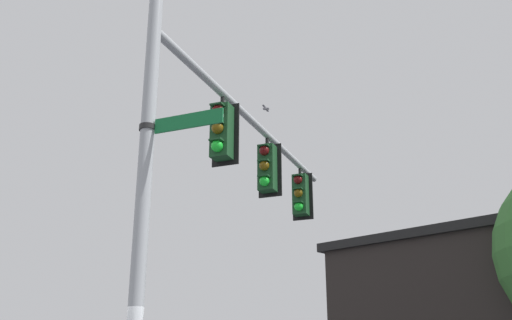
% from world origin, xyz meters
% --- Properties ---
extents(signal_pole, '(0.21, 0.21, 7.24)m').
position_xyz_m(signal_pole, '(0.00, 0.00, 3.62)').
color(signal_pole, '#ADB2B7').
rests_on(signal_pole, ground).
extents(mast_arm, '(0.22, 8.25, 0.15)m').
position_xyz_m(mast_arm, '(-0.03, -4.12, 6.66)').
color(mast_arm, '#ADB2B7').
extents(traffic_light_nearest_pole, '(0.54, 0.49, 1.31)m').
position_xyz_m(traffic_light_nearest_pole, '(-0.02, -2.41, 5.89)').
color(traffic_light_nearest_pole, black).
extents(traffic_light_mid_inner, '(0.54, 0.49, 1.31)m').
position_xyz_m(traffic_light_mid_inner, '(-0.04, -4.70, 5.89)').
color(traffic_light_mid_inner, black).
extents(traffic_light_mid_outer, '(0.54, 0.49, 1.31)m').
position_xyz_m(traffic_light_mid_outer, '(-0.06, -7.00, 5.89)').
color(traffic_light_mid_outer, black).
extents(street_name_sign, '(1.33, 0.25, 0.22)m').
position_xyz_m(street_name_sign, '(-0.40, 0.00, 5.03)').
color(street_name_sign, '#147238').
extents(bird_flying, '(0.22, 0.36, 0.10)m').
position_xyz_m(bird_flying, '(1.14, -7.72, 8.78)').
color(bird_flying, gray).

